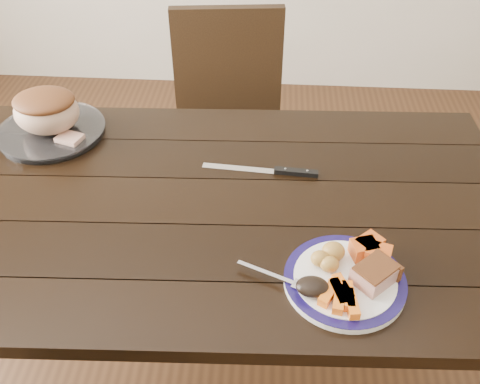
# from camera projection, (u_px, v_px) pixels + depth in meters

# --- Properties ---
(ground) EXTENTS (4.00, 4.00, 0.00)m
(ground) POSITION_uv_depth(u_px,v_px,m) (218.00, 362.00, 1.86)
(ground) COLOR #472B16
(ground) RESTS_ON ground
(dining_table) EXTENTS (1.63, 0.96, 0.75)m
(dining_table) POSITION_uv_depth(u_px,v_px,m) (211.00, 226.00, 1.44)
(dining_table) COLOR black
(dining_table) RESTS_ON ground
(chair_far) EXTENTS (0.46, 0.47, 0.93)m
(chair_far) POSITION_uv_depth(u_px,v_px,m) (229.00, 120.00, 2.09)
(chair_far) COLOR black
(chair_far) RESTS_ON ground
(dinner_plate) EXTENTS (0.27, 0.27, 0.02)m
(dinner_plate) POSITION_uv_depth(u_px,v_px,m) (344.00, 281.00, 1.16)
(dinner_plate) COLOR white
(dinner_plate) RESTS_ON dining_table
(plate_rim) EXTENTS (0.27, 0.27, 0.02)m
(plate_rim) POSITION_uv_depth(u_px,v_px,m) (345.00, 279.00, 1.16)
(plate_rim) COLOR #140D42
(plate_rim) RESTS_ON dinner_plate
(serving_platter) EXTENTS (0.31, 0.31, 0.02)m
(serving_platter) POSITION_uv_depth(u_px,v_px,m) (52.00, 132.00, 1.61)
(serving_platter) COLOR white
(serving_platter) RESTS_ON dining_table
(pork_slice) EXTENTS (0.11, 0.11, 0.04)m
(pork_slice) POSITION_uv_depth(u_px,v_px,m) (374.00, 275.00, 1.14)
(pork_slice) COLOR tan
(pork_slice) RESTS_ON dinner_plate
(roasted_potatoes) EXTENTS (0.08, 0.08, 0.04)m
(roasted_potatoes) POSITION_uv_depth(u_px,v_px,m) (329.00, 257.00, 1.17)
(roasted_potatoes) COLOR gold
(roasted_potatoes) RESTS_ON dinner_plate
(carrot_batons) EXTENTS (0.09, 0.11, 0.02)m
(carrot_batons) POSITION_uv_depth(u_px,v_px,m) (341.00, 295.00, 1.10)
(carrot_batons) COLOR orange
(carrot_batons) RESTS_ON dinner_plate
(pumpkin_wedges) EXTENTS (0.10, 0.09, 0.04)m
(pumpkin_wedges) POSITION_uv_depth(u_px,v_px,m) (370.00, 250.00, 1.19)
(pumpkin_wedges) COLOR #EB5A1A
(pumpkin_wedges) RESTS_ON dinner_plate
(dark_mushroom) EXTENTS (0.07, 0.05, 0.03)m
(dark_mushroom) POSITION_uv_depth(u_px,v_px,m) (312.00, 287.00, 1.11)
(dark_mushroom) COLOR black
(dark_mushroom) RESTS_ON dinner_plate
(fork) EXTENTS (0.17, 0.09, 0.00)m
(fork) POSITION_uv_depth(u_px,v_px,m) (280.00, 278.00, 1.15)
(fork) COLOR silver
(fork) RESTS_ON dinner_plate
(roast_joint) EXTENTS (0.19, 0.16, 0.12)m
(roast_joint) POSITION_uv_depth(u_px,v_px,m) (47.00, 112.00, 1.56)
(roast_joint) COLOR tan
(roast_joint) RESTS_ON serving_platter
(cut_slice) EXTENTS (0.08, 0.07, 0.02)m
(cut_slice) POSITION_uv_depth(u_px,v_px,m) (70.00, 139.00, 1.55)
(cut_slice) COLOR tan
(cut_slice) RESTS_ON serving_platter
(carving_knife) EXTENTS (0.32, 0.05, 0.01)m
(carving_knife) POSITION_uv_depth(u_px,v_px,m) (282.00, 171.00, 1.46)
(carving_knife) COLOR silver
(carving_knife) RESTS_ON dining_table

